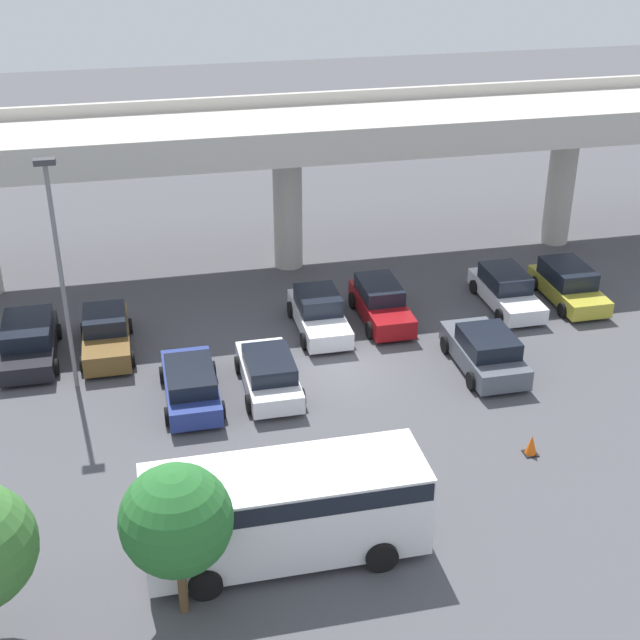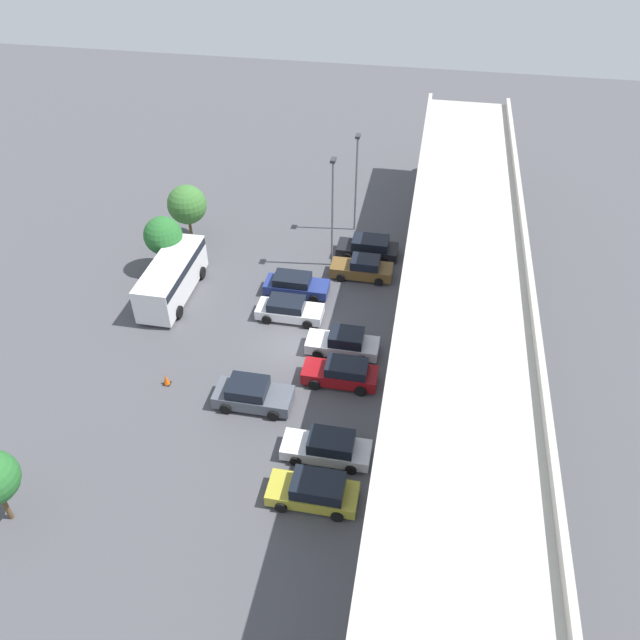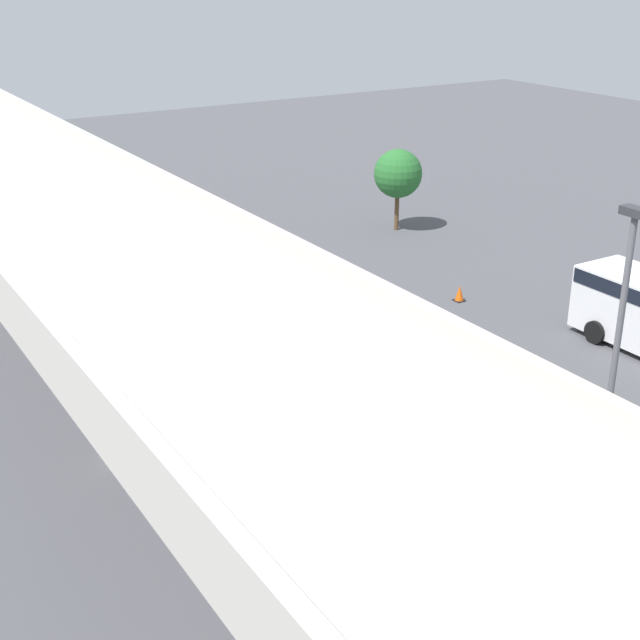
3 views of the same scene
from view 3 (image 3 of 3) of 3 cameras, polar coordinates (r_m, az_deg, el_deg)
ground_plane at (r=31.75m, az=5.39°, el=-3.68°), size 117.15×117.15×0.00m
highway_overpass at (r=25.03m, az=-13.15°, el=3.25°), size 56.01×7.02×7.35m
parked_car_0 at (r=22.15m, az=16.11°, el=-15.18°), size 2.22×4.65×1.52m
parked_car_1 at (r=23.80m, az=11.06°, el=-11.72°), size 2.02×4.51×1.60m
parked_car_2 at (r=28.26m, az=13.81°, el=-6.19°), size 2.06×4.54×1.44m
parked_car_3 at (r=29.94m, az=9.79°, el=-4.15°), size 2.07×4.47×1.44m
parked_car_4 at (r=29.65m, az=0.11°, el=-3.98°), size 2.05×4.57×1.61m
parked_car_5 at (r=31.62m, az=-2.98°, el=-2.21°), size 1.96×4.48×1.58m
parked_car_6 at (r=36.01m, az=1.61°, el=0.96°), size 2.23×4.49×1.59m
parked_car_7 at (r=36.25m, az=-7.53°, el=0.86°), size 1.99×4.71×1.54m
parked_car_8 at (r=38.74m, az=-9.08°, el=2.26°), size 2.08×4.49×1.57m
lamp_post_mid_lot at (r=22.73m, az=18.43°, el=-1.94°), size 0.70×0.35×8.59m
tree_front_right at (r=48.02m, az=5.02°, el=9.30°), size 2.58×2.58×4.38m
traffic_cone at (r=38.85m, az=8.92°, el=1.67°), size 0.44×0.44×0.70m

